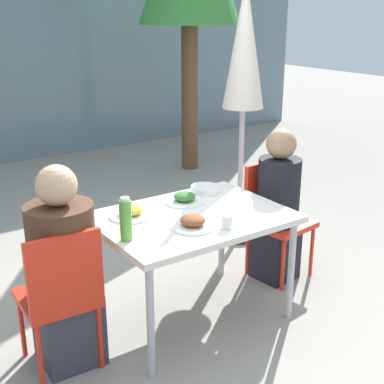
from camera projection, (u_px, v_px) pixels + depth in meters
ground_plane at (192, 317)px, 3.53m from camera, size 24.00×24.00×0.00m
dining_table at (192, 224)px, 3.32m from camera, size 1.16×0.85×0.72m
chair_left at (61, 290)px, 2.86m from camera, size 0.42×0.42×0.86m
person_left at (64, 274)px, 2.94m from camera, size 0.37×0.37×1.17m
chair_right at (273, 210)px, 3.99m from camera, size 0.45×0.45×0.86m
person_right at (278, 209)px, 3.88m from camera, size 0.31×0.31×1.14m
closed_umbrella at (244, 56)px, 4.25m from camera, size 0.36×0.36×2.18m
plate_0 at (185, 199)px, 3.50m from camera, size 0.26×0.26×0.07m
plate_1 at (131, 212)px, 3.27m from camera, size 0.28×0.28×0.07m
plate_2 at (193, 223)px, 3.10m from camera, size 0.27×0.27×0.07m
bottle at (126, 220)px, 2.90m from camera, size 0.07×0.07×0.25m
drinking_cup at (227, 222)px, 3.09m from camera, size 0.07×0.07×0.08m
salad_bowl at (205, 189)px, 3.69m from camera, size 0.20×0.20×0.05m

